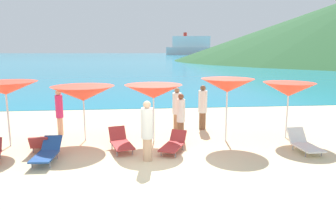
# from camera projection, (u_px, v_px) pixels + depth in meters

# --- Properties ---
(ground_plane) EXTENTS (50.00, 100.00, 0.30)m
(ground_plane) POSITION_uv_depth(u_px,v_px,m) (146.00, 110.00, 18.33)
(ground_plane) COLOR beige
(ocean_water) EXTENTS (650.00, 440.00, 0.02)m
(ocean_water) POSITION_uv_depth(u_px,v_px,m) (137.00, 55.00, 233.29)
(ocean_water) COLOR teal
(ocean_water) RESTS_ON ground_plane
(umbrella_0) EXTENTS (2.16, 2.16, 2.27)m
(umbrella_0) POSITION_uv_depth(u_px,v_px,m) (5.00, 88.00, 10.45)
(umbrella_0) COLOR silver
(umbrella_0) RESTS_ON ground_plane
(umbrella_1) EXTENTS (2.32, 2.32, 2.05)m
(umbrella_1) POSITION_uv_depth(u_px,v_px,m) (83.00, 93.00, 11.17)
(umbrella_1) COLOR silver
(umbrella_1) RESTS_ON ground_plane
(umbrella_2) EXTENTS (2.21, 2.21, 2.11)m
(umbrella_2) POSITION_uv_depth(u_px,v_px,m) (153.00, 92.00, 11.05)
(umbrella_2) COLOR silver
(umbrella_2) RESTS_ON ground_plane
(umbrella_3) EXTENTS (1.98, 1.98, 2.32)m
(umbrella_3) POSITION_uv_depth(u_px,v_px,m) (227.00, 86.00, 11.09)
(umbrella_3) COLOR silver
(umbrella_3) RESTS_ON ground_plane
(umbrella_4) EXTENTS (1.96, 1.96, 2.14)m
(umbrella_4) POSITION_uv_depth(u_px,v_px,m) (289.00, 90.00, 11.53)
(umbrella_4) COLOR silver
(umbrella_4) RESTS_ON ground_plane
(lounge_chair_0) EXTENTS (0.70, 1.55, 0.61)m
(lounge_chair_0) POSITION_uv_depth(u_px,v_px,m) (43.00, 142.00, 10.42)
(lounge_chair_0) COLOR #A53333
(lounge_chair_0) RESTS_ON ground_plane
(lounge_chair_2) EXTENTS (0.70, 1.43, 0.68)m
(lounge_chair_2) POSITION_uv_depth(u_px,v_px,m) (304.00, 143.00, 10.21)
(lounge_chair_2) COLOR white
(lounge_chair_2) RESTS_ON ground_plane
(lounge_chair_3) EXTENTS (0.96, 1.56, 0.69)m
(lounge_chair_3) POSITION_uv_depth(u_px,v_px,m) (121.00, 142.00, 10.31)
(lounge_chair_3) COLOR #A53333
(lounge_chair_3) RESTS_ON ground_plane
(lounge_chair_4) EXTENTS (1.11, 1.55, 0.59)m
(lounge_chair_4) POSITION_uv_depth(u_px,v_px,m) (174.00, 144.00, 10.20)
(lounge_chair_4) COLOR #A53333
(lounge_chair_4) RESTS_ON ground_plane
(lounge_chair_5) EXTENTS (0.64, 1.54, 0.62)m
(lounge_chair_5) POSITION_uv_depth(u_px,v_px,m) (47.00, 152.00, 9.27)
(lounge_chair_5) COLOR #1E478C
(lounge_chair_5) RESTS_ON ground_plane
(beachgoer_0) EXTENTS (0.38, 0.38, 1.79)m
(beachgoer_0) POSITION_uv_depth(u_px,v_px,m) (177.00, 108.00, 12.91)
(beachgoer_0) COLOR #A3704C
(beachgoer_0) RESTS_ON ground_plane
(beachgoer_1) EXTENTS (0.37, 0.37, 1.85)m
(beachgoer_1) POSITION_uv_depth(u_px,v_px,m) (147.00, 130.00, 9.21)
(beachgoer_1) COLOR #DBAA84
(beachgoer_1) RESTS_ON ground_plane
(beachgoer_2) EXTENTS (0.31, 0.31, 1.74)m
(beachgoer_2) POSITION_uv_depth(u_px,v_px,m) (181.00, 115.00, 11.54)
(beachgoer_2) COLOR brown
(beachgoer_2) RESTS_ON ground_plane
(beachgoer_3) EXTENTS (0.38, 0.38, 1.89)m
(beachgoer_3) POSITION_uv_depth(u_px,v_px,m) (203.00, 106.00, 13.01)
(beachgoer_3) COLOR brown
(beachgoer_3) RESTS_ON ground_plane
(beachgoer_4) EXTENTS (0.29, 0.29, 1.82)m
(beachgoer_4) POSITION_uv_depth(u_px,v_px,m) (59.00, 111.00, 12.11)
(beachgoer_4) COLOR #DBAA84
(beachgoer_4) RESTS_ON ground_plane
(cruise_ship) EXTENTS (42.05, 16.23, 18.23)m
(cruise_ship) POSITION_uv_depth(u_px,v_px,m) (191.00, 47.00, 254.40)
(cruise_ship) COLOR silver
(cruise_ship) RESTS_ON ocean_water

